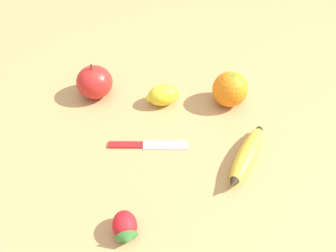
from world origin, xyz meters
TOP-DOWN VIEW (x-y plane):
  - ground_plane at (0.00, 0.00)m, footprint 3.00×3.00m
  - banana at (0.11, 0.04)m, footprint 0.12×0.16m
  - orange at (-0.05, 0.11)m, footprint 0.08×0.08m
  - strawberry at (0.13, -0.23)m, footprint 0.06×0.05m
  - apple at (-0.23, -0.15)m, footprint 0.08×0.08m
  - lemon at (-0.12, -0.02)m, footprint 0.06×0.08m
  - paring_knife at (-0.03, -0.11)m, footprint 0.10×0.15m

SIDE VIEW (x-z plane):
  - ground_plane at x=0.00m, z-range 0.00..0.00m
  - paring_knife at x=-0.03m, z-range 0.00..0.01m
  - banana at x=0.11m, z-range 0.00..0.04m
  - strawberry at x=0.13m, z-range 0.00..0.04m
  - lemon at x=-0.12m, z-range 0.00..0.05m
  - apple at x=-0.23m, z-range -0.01..0.08m
  - orange at x=-0.05m, z-range 0.00..0.08m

